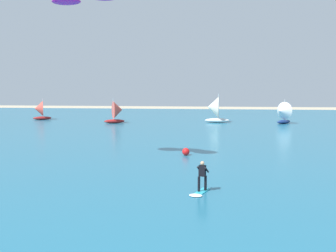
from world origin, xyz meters
The scene contains 7 objects.
ocean centered at (0.00, 50.23, 0.05)m, with size 160.00×90.00×0.10m, color #236B89.
kitesurfer centered at (2.93, 15.56, 0.70)m, with size 1.17×2.03×1.67m.
sailboat_center_horizon centered at (13.87, 56.37, 1.81)m, with size 3.26×3.32×3.73m.
sailboat_anchored_offshore centered at (-11.49, 54.52, 1.86)m, with size 3.43×3.06×3.85m.
sailboat_heeled_over centered at (3.46, 57.10, 2.20)m, with size 3.87×3.25×4.58m.
sailboat_trailing centered at (-26.24, 58.90, 1.76)m, with size 3.24×2.89×3.63m.
marker_buoy centered at (1.28, 26.89, 0.41)m, with size 0.62×0.62×0.62m, color red.
Camera 1 is at (3.62, -4.97, 5.72)m, focal length 41.90 mm.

